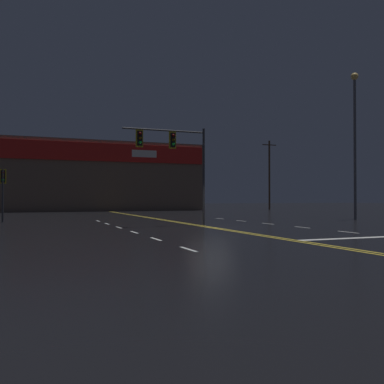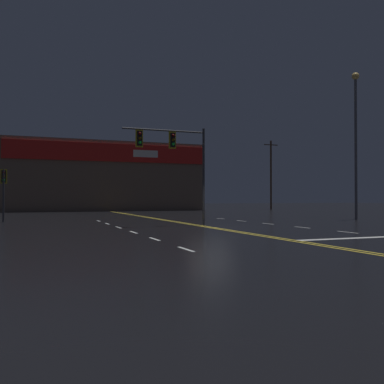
{
  "view_description": "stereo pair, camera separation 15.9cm",
  "coord_description": "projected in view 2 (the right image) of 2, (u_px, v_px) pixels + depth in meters",
  "views": [
    {
      "loc": [
        -9.58,
        -21.66,
        1.62
      ],
      "look_at": [
        0.0,
        2.85,
        2.0
      ],
      "focal_mm": 40.0,
      "sensor_mm": 36.0,
      "label": 1
    },
    {
      "loc": [
        -9.43,
        -21.72,
        1.62
      ],
      "look_at": [
        0.0,
        2.85,
        2.0
      ],
      "focal_mm": 40.0,
      "sensor_mm": 36.0,
      "label": 2
    }
  ],
  "objects": [
    {
      "name": "ground_plane",
      "position": [
        210.0,
        227.0,
        23.63
      ],
      "size": [
        200.0,
        200.0,
        0.0
      ],
      "primitive_type": "plane",
      "color": "black"
    },
    {
      "name": "road_markings",
      "position": [
        236.0,
        229.0,
        22.59
      ],
      "size": [
        14.13,
        60.0,
        0.01
      ],
      "color": "gold",
      "rests_on": "ground"
    },
    {
      "name": "traffic_signal_median",
      "position": [
        172.0,
        150.0,
        24.95
      ],
      "size": [
        5.02,
        0.36,
        5.81
      ],
      "color": "#38383D",
      "rests_on": "ground"
    },
    {
      "name": "traffic_signal_corner_northwest",
      "position": [
        4.0,
        183.0,
        29.13
      ],
      "size": [
        0.42,
        0.36,
        3.6
      ],
      "color": "#38383D",
      "rests_on": "ground"
    },
    {
      "name": "streetlight_far_median",
      "position": [
        356.0,
        128.0,
        32.65
      ],
      "size": [
        0.56,
        0.56,
        11.25
      ],
      "color": "#59595E",
      "rests_on": "ground"
    },
    {
      "name": "building_backdrop",
      "position": [
        104.0,
        177.0,
        57.18
      ],
      "size": [
        25.16,
        10.23,
        8.78
      ],
      "color": "brown",
      "rests_on": "ground"
    },
    {
      "name": "utility_pole_row",
      "position": [
        114.0,
        170.0,
        53.35
      ],
      "size": [
        47.44,
        0.26,
        9.96
      ],
      "color": "#4C3828",
      "rests_on": "ground"
    }
  ]
}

